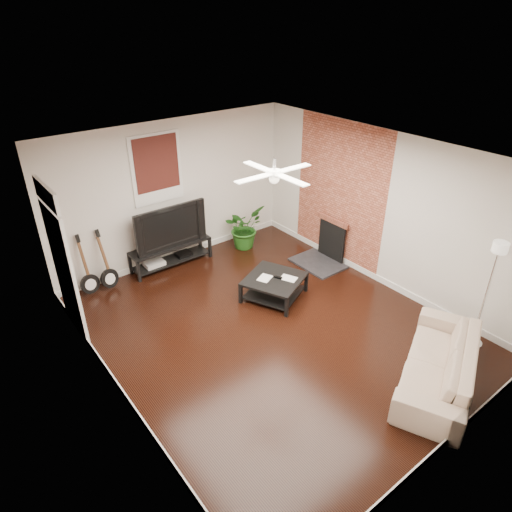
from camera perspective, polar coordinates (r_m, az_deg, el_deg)
The scene contains 14 objects.
room at distance 6.61m, azimuth 2.13°, elevation 0.56°, with size 5.01×6.01×2.81m.
brick_accent at distance 8.86m, azimuth 10.47°, elevation 7.74°, with size 0.02×2.20×2.80m, color #9E4933.
fireplace at distance 9.04m, azimuth 8.71°, elevation 1.81°, with size 0.80×1.10×0.92m, color black.
window_back at distance 8.58m, azimuth -12.44°, elevation 10.74°, with size 1.00×0.06×1.30m, color #38160F.
door_left at distance 7.26m, azimuth -23.22°, elevation -0.56°, with size 0.08×1.00×2.50m, color white.
tv_stand at distance 9.10m, azimuth -10.68°, elevation 0.16°, with size 1.63×0.43×0.46m, color black.
tv at distance 8.83m, azimuth -11.12°, elevation 3.88°, with size 1.46×0.19×0.84m, color black.
coffee_table at distance 8.00m, azimuth 2.31°, elevation -3.98°, with size 0.93×0.93×0.39m, color black.
sofa at distance 6.77m, azimuth 22.20°, elevation -12.37°, with size 2.16×0.84×0.63m, color tan.
floor_lamp at distance 7.35m, azimuth 27.07°, elevation -4.50°, with size 0.29×0.29×1.76m, color silver, non-canonical shape.
potted_plant at distance 9.55m, azimuth -1.54°, elevation 3.65°, with size 0.81×0.70×0.90m, color #205919.
guitar_left at distance 8.42m, azimuth -20.67°, elevation -1.24°, with size 0.35×0.25×1.14m, color black, non-canonical shape.
guitar_right at distance 8.47m, azimuth -18.41°, elevation -0.60°, with size 0.35×0.25×1.14m, color black, non-canonical shape.
ceiling_fan at distance 6.13m, azimuth 2.33°, elevation 10.45°, with size 1.24×1.24×0.32m, color white, non-canonical shape.
Camera 1 is at (-3.76, -4.43, 4.56)m, focal length 31.61 mm.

